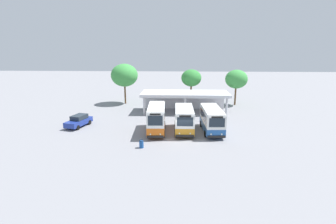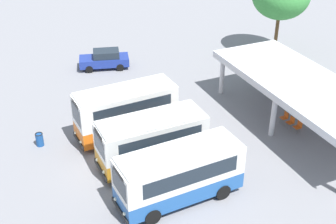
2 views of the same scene
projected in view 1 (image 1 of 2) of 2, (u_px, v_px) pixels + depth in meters
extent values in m
plane|color=gray|center=(183.00, 139.00, 31.19)|extent=(180.00, 180.00, 0.00)
cylinder|color=black|center=(164.00, 134.00, 31.69)|extent=(0.26, 0.91, 0.90)
cylinder|color=black|center=(148.00, 134.00, 31.68)|extent=(0.26, 0.91, 0.90)
cylinder|color=black|center=(164.00, 124.00, 35.65)|extent=(0.26, 0.91, 0.90)
cylinder|color=black|center=(150.00, 124.00, 35.64)|extent=(0.26, 0.91, 0.90)
cube|color=orange|center=(156.00, 125.00, 33.54)|extent=(2.44, 6.69, 1.12)
cube|color=white|center=(156.00, 114.00, 33.18)|extent=(2.44, 6.69, 1.86)
cube|color=white|center=(156.00, 107.00, 32.94)|extent=(2.37, 6.48, 0.12)
cube|color=black|center=(155.00, 137.00, 30.42)|extent=(2.02, 0.20, 0.28)
cube|color=#1E2833|center=(155.00, 121.00, 29.99)|extent=(1.74, 0.14, 1.21)
cube|color=black|center=(155.00, 114.00, 29.80)|extent=(1.28, 0.11, 0.24)
cube|color=#1E2833|center=(164.00, 113.00, 33.27)|extent=(0.30, 5.27, 1.02)
cube|color=#1E2833|center=(148.00, 113.00, 33.26)|extent=(0.30, 5.27, 1.02)
sphere|color=#EAEACC|center=(160.00, 134.00, 30.36)|extent=(0.20, 0.20, 0.20)
sphere|color=#EAEACC|center=(150.00, 134.00, 30.35)|extent=(0.20, 0.20, 0.20)
cylinder|color=black|center=(194.00, 133.00, 31.86)|extent=(0.23, 0.90, 0.90)
cylinder|color=black|center=(175.00, 133.00, 31.92)|extent=(0.23, 0.90, 0.90)
cylinder|color=black|center=(192.00, 124.00, 35.74)|extent=(0.23, 0.90, 0.90)
cylinder|color=black|center=(175.00, 124.00, 35.80)|extent=(0.23, 0.90, 0.90)
cube|color=orange|center=(184.00, 125.00, 33.73)|extent=(2.44, 6.49, 1.00)
cube|color=silver|center=(184.00, 115.00, 33.40)|extent=(2.44, 6.49, 1.68)
cube|color=silver|center=(184.00, 108.00, 33.18)|extent=(2.36, 6.29, 0.12)
cube|color=black|center=(185.00, 136.00, 30.66)|extent=(2.22, 0.13, 0.28)
cube|color=#1E2833|center=(185.00, 122.00, 30.27)|extent=(1.92, 0.08, 1.09)
cube|color=black|center=(185.00, 116.00, 30.11)|extent=(1.40, 0.07, 0.24)
cube|color=#1E2833|center=(193.00, 115.00, 33.45)|extent=(0.12, 5.16, 0.93)
cube|color=#1E2833|center=(175.00, 115.00, 33.52)|extent=(0.12, 5.16, 0.93)
sphere|color=#EAEACC|center=(190.00, 134.00, 30.58)|extent=(0.20, 0.20, 0.20)
sphere|color=#EAEACC|center=(179.00, 133.00, 30.61)|extent=(0.20, 0.20, 0.20)
cylinder|color=black|center=(223.00, 134.00, 31.72)|extent=(0.26, 0.91, 0.90)
cylinder|color=black|center=(206.00, 134.00, 31.71)|extent=(0.26, 0.91, 0.90)
cylinder|color=black|center=(217.00, 124.00, 35.83)|extent=(0.26, 0.91, 0.90)
cylinder|color=black|center=(201.00, 124.00, 35.82)|extent=(0.26, 0.91, 0.90)
cube|color=#23569E|center=(211.00, 125.00, 33.67)|extent=(2.60, 6.95, 0.96)
cube|color=silver|center=(212.00, 116.00, 33.35)|extent=(2.60, 6.95, 1.69)
cube|color=silver|center=(212.00, 109.00, 33.12)|extent=(2.52, 6.74, 0.12)
cube|color=black|center=(216.00, 137.00, 30.41)|extent=(2.15, 0.21, 0.28)
cube|color=#1E2833|center=(217.00, 123.00, 30.03)|extent=(1.86, 0.14, 1.10)
cube|color=black|center=(217.00, 117.00, 29.87)|extent=(1.36, 0.12, 0.24)
cube|color=#1E2833|center=(220.00, 115.00, 33.44)|extent=(0.31, 5.47, 0.93)
cube|color=#1E2833|center=(203.00, 115.00, 33.42)|extent=(0.31, 5.47, 0.93)
sphere|color=#EAEACC|center=(222.00, 134.00, 30.34)|extent=(0.20, 0.20, 0.20)
sphere|color=#EAEACC|center=(211.00, 134.00, 30.34)|extent=(0.20, 0.20, 0.20)
cylinder|color=black|center=(78.00, 128.00, 34.53)|extent=(0.34, 0.66, 0.64)
cylinder|color=black|center=(68.00, 126.00, 35.03)|extent=(0.34, 0.66, 0.64)
cylinder|color=black|center=(89.00, 122.00, 36.95)|extent=(0.34, 0.66, 0.64)
cylinder|color=black|center=(80.00, 121.00, 37.45)|extent=(0.34, 0.66, 0.64)
cube|color=navy|center=(79.00, 122.00, 35.91)|extent=(2.83, 4.55, 0.70)
cube|color=#1E2833|center=(79.00, 117.00, 35.94)|extent=(2.03, 2.52, 0.60)
cylinder|color=silver|center=(144.00, 105.00, 42.05)|extent=(0.36, 0.36, 3.20)
cylinder|color=silver|center=(185.00, 106.00, 41.76)|extent=(0.36, 0.36, 3.20)
cylinder|color=silver|center=(227.00, 106.00, 41.48)|extent=(0.36, 0.36, 3.20)
cube|color=silver|center=(185.00, 100.00, 46.32)|extent=(14.19, 0.20, 3.20)
cube|color=silver|center=(185.00, 93.00, 43.53)|extent=(14.69, 5.60, 0.20)
cube|color=silver|center=(185.00, 97.00, 40.92)|extent=(14.69, 0.10, 0.28)
cylinder|color=slate|center=(181.00, 112.00, 43.54)|extent=(0.03, 0.03, 0.44)
cylinder|color=slate|center=(179.00, 112.00, 43.55)|extent=(0.03, 0.03, 0.44)
cylinder|color=slate|center=(181.00, 111.00, 43.88)|extent=(0.03, 0.03, 0.44)
cylinder|color=slate|center=(179.00, 111.00, 43.89)|extent=(0.03, 0.03, 0.44)
cube|color=#D85919|center=(180.00, 110.00, 43.66)|extent=(0.45, 0.45, 0.04)
cube|color=#D85919|center=(180.00, 109.00, 43.80)|extent=(0.44, 0.05, 0.40)
cylinder|color=slate|center=(185.00, 112.00, 43.50)|extent=(0.03, 0.03, 0.44)
cylinder|color=slate|center=(183.00, 112.00, 43.51)|extent=(0.03, 0.03, 0.44)
cylinder|color=slate|center=(185.00, 111.00, 43.84)|extent=(0.03, 0.03, 0.44)
cylinder|color=slate|center=(183.00, 111.00, 43.85)|extent=(0.03, 0.03, 0.44)
cube|color=#D85919|center=(184.00, 110.00, 43.62)|extent=(0.45, 0.45, 0.04)
cube|color=#D85919|center=(184.00, 109.00, 43.76)|extent=(0.44, 0.05, 0.40)
cylinder|color=slate|center=(189.00, 112.00, 43.54)|extent=(0.03, 0.03, 0.44)
cylinder|color=slate|center=(187.00, 112.00, 43.55)|extent=(0.03, 0.03, 0.44)
cylinder|color=slate|center=(189.00, 111.00, 43.88)|extent=(0.03, 0.03, 0.44)
cylinder|color=slate|center=(187.00, 111.00, 43.89)|extent=(0.03, 0.03, 0.44)
cube|color=#D85919|center=(188.00, 110.00, 43.66)|extent=(0.45, 0.45, 0.04)
cube|color=#D85919|center=(188.00, 109.00, 43.80)|extent=(0.44, 0.05, 0.40)
cylinder|color=brown|center=(191.00, 95.00, 50.25)|extent=(0.32, 0.32, 3.63)
ellipsoid|color=#338438|center=(191.00, 78.00, 49.45)|extent=(3.85, 3.85, 3.27)
cylinder|color=brown|center=(235.00, 96.00, 49.21)|extent=(0.32, 0.32, 3.42)
ellipsoid|color=green|center=(236.00, 79.00, 48.41)|extent=(4.14, 4.14, 3.52)
cylinder|color=brown|center=(125.00, 94.00, 50.45)|extent=(0.32, 0.32, 3.64)
ellipsoid|color=green|center=(124.00, 75.00, 49.54)|extent=(5.14, 5.14, 4.37)
cylinder|color=#19478C|center=(141.00, 144.00, 28.35)|extent=(0.48, 0.48, 0.85)
torus|color=black|center=(141.00, 140.00, 28.24)|extent=(0.49, 0.49, 0.06)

